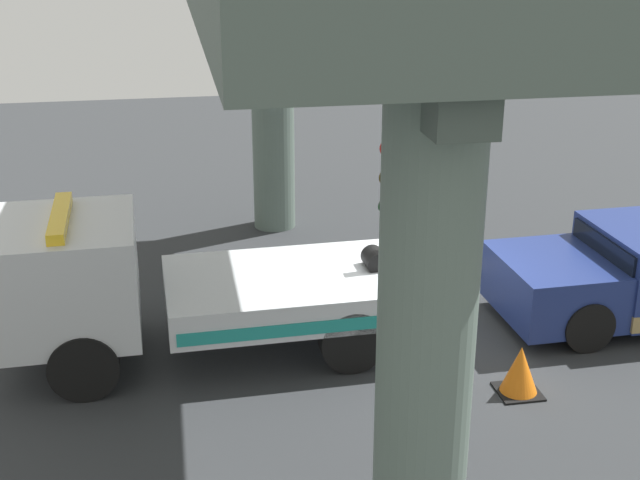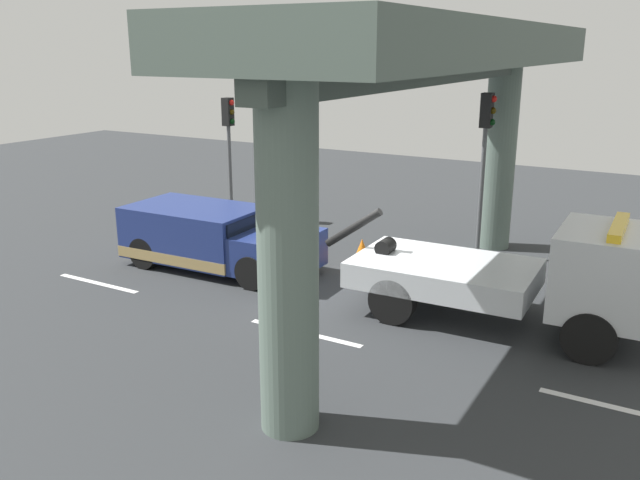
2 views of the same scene
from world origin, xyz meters
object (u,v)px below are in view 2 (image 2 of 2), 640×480
object	(u,v)px
tow_truck_white	(537,275)
towed_van_green	(213,238)
traffic_light_near	(229,132)
traffic_light_far	(485,140)
traffic_cone_orange	(362,253)

from	to	relation	value
tow_truck_white	towed_van_green	size ratio (longest dim) A/B	1.39
tow_truck_white	traffic_light_near	bearing A→B (deg)	158.70
traffic_light_far	towed_van_green	bearing A→B (deg)	-143.67
tow_truck_white	traffic_light_far	xyz separation A→B (m)	(-2.47, 4.28, 2.06)
tow_truck_white	traffic_light_near	size ratio (longest dim) A/B	1.80
traffic_light_far	traffic_cone_orange	bearing A→B (deg)	-137.94
traffic_light_near	traffic_cone_orange	bearing A→B (deg)	-20.42
traffic_light_far	traffic_cone_orange	xyz separation A→B (m)	(-2.48, -2.24, -2.91)
towed_van_green	traffic_cone_orange	distance (m)	3.97
traffic_light_near	traffic_cone_orange	size ratio (longest dim) A/B	5.54
traffic_cone_orange	tow_truck_white	bearing A→B (deg)	-22.36
traffic_light_near	traffic_light_far	distance (m)	8.50
towed_van_green	traffic_light_far	size ratio (longest dim) A/B	1.17
traffic_light_near	tow_truck_white	bearing A→B (deg)	-21.30
tow_truck_white	towed_van_green	world-z (taller)	tow_truck_white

